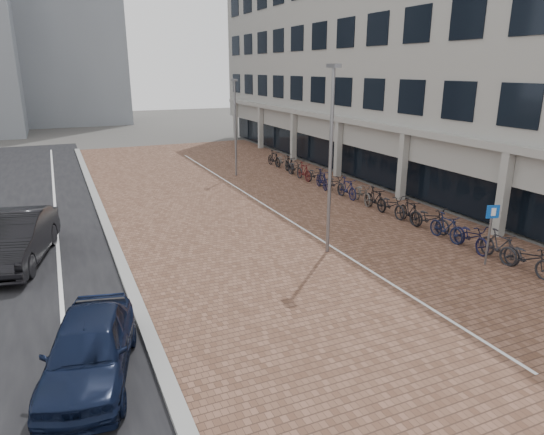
{
  "coord_description": "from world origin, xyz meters",
  "views": [
    {
      "loc": [
        -6.63,
        -8.87,
        6.3
      ],
      "look_at": [
        0.0,
        6.0,
        1.3
      ],
      "focal_mm": 32.14,
      "sensor_mm": 36.0,
      "label": 1
    }
  ],
  "objects": [
    {
      "name": "lamp_near",
      "position": [
        1.81,
        5.21,
        3.19
      ],
      "size": [
        0.12,
        0.12,
        6.38
      ],
      "primitive_type": "cylinder",
      "color": "slate",
      "rests_on": "ground"
    },
    {
      "name": "street_asphalt",
      "position": [
        -9.0,
        12.0,
        0.01
      ],
      "size": [
        8.0,
        50.0,
        0.03
      ],
      "primitive_type": "cube",
      "color": "black",
      "rests_on": "ground"
    },
    {
      "name": "parking_line",
      "position": [
        2.2,
        12.0,
        0.04
      ],
      "size": [
        0.1,
        30.0,
        0.0
      ],
      "primitive_type": "cube",
      "color": "white",
      "rests_on": "plaza_brick"
    },
    {
      "name": "lamp_far",
      "position": [
        3.28,
        18.7,
        2.82
      ],
      "size": [
        0.12,
        0.12,
        5.65
      ],
      "primitive_type": "cylinder",
      "color": "gray",
      "rests_on": "ground"
    },
    {
      "name": "curb",
      "position": [
        -5.1,
        12.0,
        0.07
      ],
      "size": [
        0.35,
        42.0,
        0.14
      ],
      "primitive_type": "cube",
      "color": "gray",
      "rests_on": "ground"
    },
    {
      "name": "bike_row",
      "position": [
        6.62,
        10.65,
        0.52
      ],
      "size": [
        1.28,
        21.44,
        1.05
      ],
      "color": "black",
      "rests_on": "ground"
    },
    {
      "name": "car_dark",
      "position": [
        -8.27,
        8.62,
        0.85
      ],
      "size": [
        2.9,
        5.45,
        1.71
      ],
      "primitive_type": "imported",
      "rotation": [
        0.0,
        0.0,
        -0.22
      ],
      "color": "black",
      "rests_on": "ground"
    },
    {
      "name": "lane_line",
      "position": [
        -7.0,
        12.0,
        0.02
      ],
      "size": [
        0.12,
        44.0,
        0.0
      ],
      "primitive_type": "cube",
      "color": "white",
      "rests_on": "street_asphalt"
    },
    {
      "name": "plaza_brick",
      "position": [
        2.0,
        12.0,
        0.01
      ],
      "size": [
        14.5,
        42.0,
        0.04
      ],
      "primitive_type": "cube",
      "color": "brown",
      "rests_on": "ground"
    },
    {
      "name": "car_navy",
      "position": [
        -6.5,
        0.81,
        0.7
      ],
      "size": [
        2.56,
        4.39,
        1.4
      ],
      "primitive_type": "imported",
      "rotation": [
        0.0,
        0.0,
        -0.23
      ],
      "color": "black",
      "rests_on": "ground"
    },
    {
      "name": "parking_sign",
      "position": [
        6.02,
        1.99,
        1.36
      ],
      "size": [
        0.43,
        0.16,
        2.09
      ],
      "rotation": [
        0.0,
        0.0,
        -0.28
      ],
      "color": "slate",
      "rests_on": "ground"
    },
    {
      "name": "office_building",
      "position": [
        12.97,
        16.0,
        8.44
      ],
      "size": [
        8.4,
        40.0,
        15.0
      ],
      "color": "gray",
      "rests_on": "ground"
    },
    {
      "name": "ground",
      "position": [
        0.0,
        0.0,
        0.0
      ],
      "size": [
        140.0,
        140.0,
        0.0
      ],
      "primitive_type": "plane",
      "color": "#474442",
      "rests_on": "ground"
    }
  ]
}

